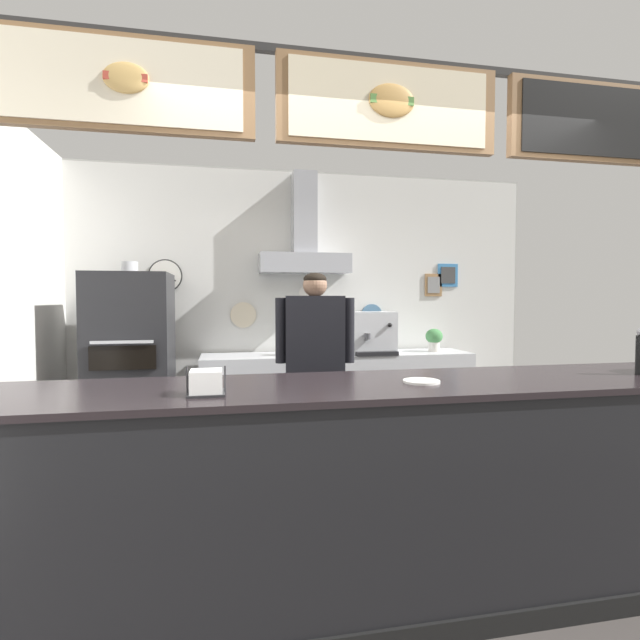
# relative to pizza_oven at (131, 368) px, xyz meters

# --- Properties ---
(ground_plane) EXTENTS (5.91, 5.91, 0.00)m
(ground_plane) POSITION_rel_pizza_oven_xyz_m (1.70, -1.88, -0.85)
(ground_plane) COLOR #3F3A38
(back_wall_assembly) EXTENTS (4.88, 2.69, 2.80)m
(back_wall_assembly) POSITION_rel_pizza_oven_xyz_m (1.69, 0.43, 0.65)
(back_wall_assembly) COLOR #9E9E99
(back_wall_assembly) RESTS_ON ground_plane
(service_counter) EXTENTS (4.19, 0.74, 1.06)m
(service_counter) POSITION_rel_pizza_oven_xyz_m (1.70, -2.29, -0.32)
(service_counter) COLOR black
(service_counter) RESTS_ON ground_plane
(back_prep_counter) EXTENTS (2.71, 0.57, 0.91)m
(back_prep_counter) POSITION_rel_pizza_oven_xyz_m (1.94, 0.18, -0.40)
(back_prep_counter) COLOR silver
(back_prep_counter) RESTS_ON ground_plane
(pizza_oven) EXTENTS (0.69, 0.73, 1.79)m
(pizza_oven) POSITION_rel_pizza_oven_xyz_m (0.00, 0.00, 0.00)
(pizza_oven) COLOR #232326
(pizza_oven) RESTS_ON ground_plane
(shop_worker) EXTENTS (0.59, 0.28, 1.66)m
(shop_worker) POSITION_rel_pizza_oven_xyz_m (1.49, -0.94, 0.04)
(shop_worker) COLOR #232328
(shop_worker) RESTS_ON ground_plane
(espresso_machine) EXTENTS (0.46, 0.46, 0.42)m
(espresso_machine) POSITION_rel_pizza_oven_xyz_m (2.27, 0.16, 0.27)
(espresso_machine) COLOR silver
(espresso_machine) RESTS_ON back_prep_counter
(potted_oregano) EXTENTS (0.14, 0.14, 0.17)m
(potted_oregano) POSITION_rel_pizza_oven_xyz_m (1.38, 0.14, 0.16)
(potted_oregano) COLOR beige
(potted_oregano) RESTS_ON back_prep_counter
(potted_rosemary) EXTENTS (0.18, 0.18, 0.24)m
(potted_rosemary) POSITION_rel_pizza_oven_xyz_m (2.96, 0.15, 0.20)
(potted_rosemary) COLOR beige
(potted_rosemary) RESTS_ON back_prep_counter
(condiment_plate) EXTENTS (0.18, 0.18, 0.01)m
(condiment_plate) POSITION_rel_pizza_oven_xyz_m (1.74, -2.34, 0.22)
(condiment_plate) COLOR white
(condiment_plate) RESTS_ON service_counter
(napkin_holder) EXTENTS (0.16, 0.15, 0.12)m
(napkin_holder) POSITION_rel_pizza_oven_xyz_m (0.74, -2.43, 0.26)
(napkin_holder) COLOR #262628
(napkin_holder) RESTS_ON service_counter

